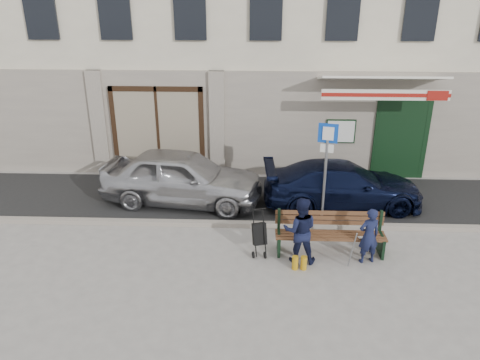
# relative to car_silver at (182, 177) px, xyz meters

# --- Properties ---
(ground) EXTENTS (80.00, 80.00, 0.00)m
(ground) POSITION_rel_car_silver_xyz_m (2.19, -2.85, -0.73)
(ground) COLOR #9E9991
(ground) RESTS_ON ground
(asphalt_lane) EXTENTS (60.00, 3.20, 0.01)m
(asphalt_lane) POSITION_rel_car_silver_xyz_m (2.19, 0.25, -0.73)
(asphalt_lane) COLOR #282828
(asphalt_lane) RESTS_ON ground
(curb) EXTENTS (60.00, 0.18, 0.12)m
(curb) POSITION_rel_car_silver_xyz_m (2.19, -1.35, -0.67)
(curb) COLOR #9E9384
(curb) RESTS_ON ground
(building) EXTENTS (20.00, 8.27, 10.00)m
(building) POSITION_rel_car_silver_xyz_m (2.20, 5.60, 4.24)
(building) COLOR beige
(building) RESTS_ON ground
(car_silver) EXTENTS (4.50, 2.30, 1.47)m
(car_silver) POSITION_rel_car_silver_xyz_m (0.00, 0.00, 0.00)
(car_silver) COLOR #B6B6BB
(car_silver) RESTS_ON ground
(car_navy) EXTENTS (4.26, 1.91, 1.21)m
(car_navy) POSITION_rel_car_silver_xyz_m (4.29, -0.08, -0.13)
(car_navy) COLOR black
(car_navy) RESTS_ON ground
(parking_sign) EXTENTS (0.46, 0.15, 2.52)m
(parking_sign) POSITION_rel_car_silver_xyz_m (3.67, -0.92, 0.94)
(parking_sign) COLOR gray
(parking_sign) RESTS_ON ground
(bench) EXTENTS (2.40, 1.17, 0.98)m
(bench) POSITION_rel_car_silver_xyz_m (3.59, -2.50, -0.28)
(bench) COLOR brown
(bench) RESTS_ON ground
(man) EXTENTS (0.53, 0.42, 1.26)m
(man) POSITION_rel_car_silver_xyz_m (4.38, -2.82, -0.10)
(man) COLOR #151A3A
(man) RESTS_ON ground
(woman) EXTENTS (0.74, 0.59, 1.48)m
(woman) POSITION_rel_car_silver_xyz_m (2.93, -2.84, 0.01)
(woman) COLOR #121733
(woman) RESTS_ON ground
(stroller) EXTENTS (0.36, 0.47, 1.03)m
(stroller) POSITION_rel_car_silver_xyz_m (2.08, -2.57, -0.28)
(stroller) COLOR black
(stroller) RESTS_ON ground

